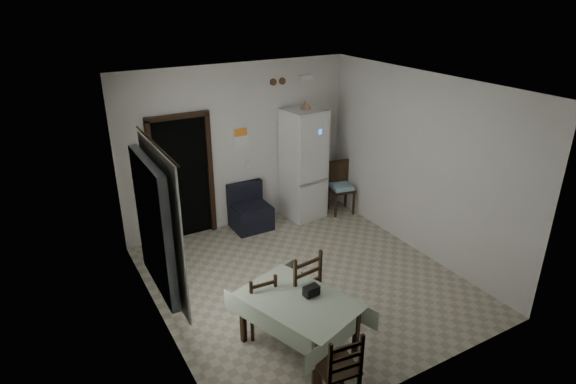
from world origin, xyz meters
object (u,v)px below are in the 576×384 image
(dining_chair_far_left, at_px, (259,301))
(dining_chair_near_head, at_px, (337,365))
(fridge, at_px, (304,164))
(dining_chair_far_right, at_px, (298,285))
(corner_chair, at_px, (341,188))
(navy_seat, at_px, (251,208))
(dining_table, at_px, (299,324))

(dining_chair_far_left, bearing_deg, dining_chair_near_head, 101.13)
(fridge, height_order, dining_chair_far_right, fridge)
(corner_chair, height_order, dining_chair_near_head, corner_chair)
(dining_chair_near_head, bearing_deg, dining_chair_far_left, -75.18)
(corner_chair, distance_m, dining_chair_far_right, 3.40)
(dining_chair_far_left, xyz_separation_m, dining_chair_near_head, (0.18, -1.42, 0.04))
(dining_chair_far_left, bearing_deg, fridge, -126.92)
(corner_chair, xyz_separation_m, dining_chair_near_head, (-2.75, -3.76, -0.03))
(navy_seat, bearing_deg, corner_chair, -7.71)
(fridge, distance_m, dining_chair_far_right, 3.20)
(dining_table, distance_m, dining_chair_far_right, 0.58)
(navy_seat, xyz_separation_m, dining_table, (-0.88, -3.13, -0.05))
(navy_seat, relative_size, dining_chair_far_right, 0.76)
(dining_chair_far_left, distance_m, dining_chair_far_right, 0.54)
(navy_seat, height_order, dining_chair_far_left, dining_chair_far_left)
(dining_chair_far_left, height_order, dining_chair_near_head, dining_chair_near_head)
(dining_table, bearing_deg, dining_chair_far_right, 41.41)
(corner_chair, relative_size, dining_chair_far_right, 0.93)
(corner_chair, xyz_separation_m, dining_table, (-2.68, -2.88, -0.14))
(dining_chair_far_left, distance_m, dining_chair_near_head, 1.43)
(fridge, height_order, dining_chair_near_head, fridge)
(dining_table, bearing_deg, dining_chair_near_head, -113.34)
(fridge, bearing_deg, dining_chair_far_right, -129.52)
(dining_chair_far_right, xyz_separation_m, dining_chair_near_head, (-0.35, -1.36, -0.06))
(dining_chair_far_right, distance_m, dining_chair_near_head, 1.40)
(navy_seat, distance_m, corner_chair, 1.82)
(corner_chair, relative_size, dining_chair_far_left, 1.15)
(navy_seat, relative_size, corner_chair, 0.81)
(fridge, relative_size, dining_chair_far_left, 2.37)
(dining_table, xyz_separation_m, dining_chair_far_right, (0.27, 0.47, 0.18))
(fridge, bearing_deg, dining_chair_near_head, -123.92)
(fridge, height_order, corner_chair, fridge)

